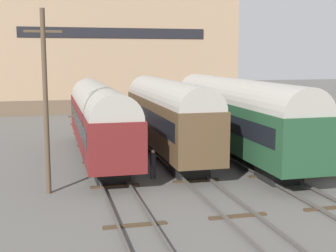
{
  "coord_description": "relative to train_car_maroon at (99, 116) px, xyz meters",
  "views": [
    {
      "loc": [
        -7.64,
        -27.03,
        6.85
      ],
      "look_at": [
        0.0,
        3.32,
        2.2
      ],
      "focal_mm": 50.0,
      "sensor_mm": 36.0,
      "label": 1
    }
  ],
  "objects": [
    {
      "name": "track_middle",
      "position": [
        4.5,
        -4.35,
        -2.72
      ],
      "size": [
        2.6,
        60.0,
        0.26
      ],
      "color": "#4C4742",
      "rests_on": "ground"
    },
    {
      "name": "train_car_green",
      "position": [
        9.01,
        -2.14,
        0.2
      ],
      "size": [
        3.12,
        18.9,
        5.4
      ],
      "color": "black",
      "rests_on": "ground"
    },
    {
      "name": "person_worker",
      "position": [
        2.34,
        -6.16,
        -1.87
      ],
      "size": [
        0.32,
        0.32,
        1.65
      ],
      "color": "#282833",
      "rests_on": "ground"
    },
    {
      "name": "bench",
      "position": [
        11.99,
        -0.93,
        -1.23
      ],
      "size": [
        1.4,
        0.4,
        0.91
      ],
      "color": "brown",
      "rests_on": "station_platform"
    },
    {
      "name": "train_car_brown",
      "position": [
        4.5,
        -0.95,
        0.18
      ],
      "size": [
        2.86,
        15.68,
        5.33
      ],
      "color": "black",
      "rests_on": "ground"
    },
    {
      "name": "train_car_maroon",
      "position": [
        0.0,
        0.0,
        0.0
      ],
      "size": [
        2.99,
        17.8,
        5.05
      ],
      "color": "black",
      "rests_on": "ground"
    },
    {
      "name": "ground_plane",
      "position": [
        4.5,
        -4.35,
        -2.87
      ],
      "size": [
        200.0,
        200.0,
        0.0
      ],
      "primitive_type": "plane",
      "color": "#56544F"
    },
    {
      "name": "track_right",
      "position": [
        9.01,
        -4.35,
        -2.72
      ],
      "size": [
        2.6,
        60.0,
        0.26
      ],
      "color": "#4C4742",
      "rests_on": "ground"
    },
    {
      "name": "warehouse_building",
      "position": [
        4.5,
        31.91,
        5.9
      ],
      "size": [
        31.79,
        13.58,
        17.53
      ],
      "color": "brown",
      "rests_on": "ground"
    },
    {
      "name": "utility_pole",
      "position": [
        -3.39,
        -7.68,
        1.88
      ],
      "size": [
        1.8,
        0.24,
        9.16
      ],
      "color": "#473828",
      "rests_on": "ground"
    },
    {
      "name": "station_platform",
      "position": [
        11.73,
        -2.02,
        -1.8
      ],
      "size": [
        2.82,
        13.52,
        1.15
      ],
      "color": "brown",
      "rests_on": "ground"
    },
    {
      "name": "track_left",
      "position": [
        -0.0,
        -4.35,
        -2.72
      ],
      "size": [
        2.6,
        60.0,
        0.26
      ],
      "color": "#4C4742",
      "rests_on": "ground"
    }
  ]
}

